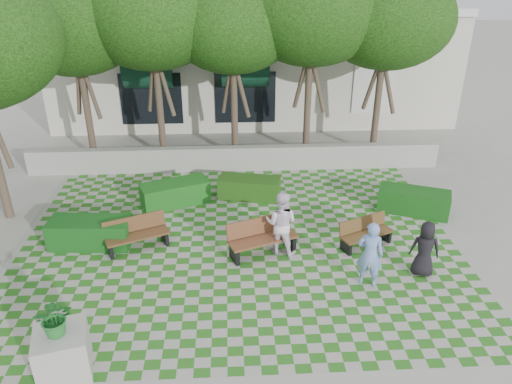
{
  "coord_description": "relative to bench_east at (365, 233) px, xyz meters",
  "views": [
    {
      "loc": [
        -0.16,
        -10.76,
        7.54
      ],
      "look_at": [
        0.5,
        1.5,
        1.4
      ],
      "focal_mm": 35.0,
      "sensor_mm": 36.0,
      "label": 1
    }
  ],
  "objects": [
    {
      "name": "ground",
      "position": [
        -3.48,
        -0.84,
        -0.39
      ],
      "size": [
        90.0,
        90.0,
        0.0
      ],
      "primitive_type": "plane",
      "color": "gray",
      "rests_on": "ground"
    },
    {
      "name": "tree_row",
      "position": [
        -5.35,
        5.11,
        4.79
      ],
      "size": [
        17.7,
        13.4,
        7.41
      ],
      "color": "#47382B",
      "rests_on": "ground"
    },
    {
      "name": "hedge_midright",
      "position": [
        -3.07,
        3.08,
        -0.04
      ],
      "size": [
        2.1,
        1.19,
        0.69
      ],
      "primitive_type": "cube",
      "rotation": [
        0.0,
        0.0,
        -0.21
      ],
      "color": "#1C4512",
      "rests_on": "ground"
    },
    {
      "name": "bench_west",
      "position": [
        -6.27,
        0.2,
        0.04
      ],
      "size": [
        1.78,
        1.18,
        0.89
      ],
      "rotation": [
        0.0,
        0.0,
        0.4
      ],
      "color": "#51321B",
      "rests_on": "ground"
    },
    {
      "name": "person_blue",
      "position": [
        -0.38,
        -1.75,
        0.48
      ],
      "size": [
        0.73,
        0.6,
        1.73
      ],
      "primitive_type": "imported",
      "rotation": [
        0.0,
        0.0,
        2.81
      ],
      "color": "#7596D5",
      "rests_on": "ground"
    },
    {
      "name": "lawn",
      "position": [
        -3.48,
        0.16,
        -0.38
      ],
      "size": [
        12.0,
        12.0,
        0.0
      ],
      "primitive_type": "plane",
      "color": "#2B721E",
      "rests_on": "ground"
    },
    {
      "name": "hedge_west",
      "position": [
        -7.58,
        0.42,
        -0.0
      ],
      "size": [
        2.26,
        1.04,
        0.77
      ],
      "primitive_type": "cube",
      "rotation": [
        0.0,
        0.0,
        -0.07
      ],
      "color": "#124617",
      "rests_on": "ground"
    },
    {
      "name": "hedge_midleft",
      "position": [
        -5.46,
        2.76,
        -0.02
      ],
      "size": [
        2.28,
        1.57,
        0.74
      ],
      "primitive_type": "cube",
      "rotation": [
        0.0,
        0.0,
        0.38
      ],
      "color": "#165217",
      "rests_on": "ground"
    },
    {
      "name": "planter_front",
      "position": [
        -6.97,
        -4.22,
        0.31
      ],
      "size": [
        1.18,
        1.18,
        1.73
      ],
      "rotation": [
        0.0,
        0.0,
        0.24
      ],
      "color": "#9E9B93",
      "rests_on": "ground"
    },
    {
      "name": "hedge_east",
      "position": [
        1.98,
        1.82,
        -0.02
      ],
      "size": [
        2.28,
        1.59,
        0.74
      ],
      "primitive_type": "cube",
      "rotation": [
        0.0,
        0.0,
        -0.39
      ],
      "color": "#124513",
      "rests_on": "ground"
    },
    {
      "name": "bench_east",
      "position": [
        0.0,
        0.0,
        0.0
      ],
      "size": [
        1.61,
        1.1,
        0.81
      ],
      "rotation": [
        0.0,
        0.0,
        0.43
      ],
      "color": "#50371B",
      "rests_on": "ground"
    },
    {
      "name": "retaining_wall",
      "position": [
        -3.48,
        5.36,
        0.06
      ],
      "size": [
        15.0,
        0.36,
        0.9
      ],
      "primitive_type": "cube",
      "color": "#9E9B93",
      "rests_on": "ground"
    },
    {
      "name": "building",
      "position": [
        -2.55,
        13.24,
        2.13
      ],
      "size": [
        18.0,
        8.92,
        5.15
      ],
      "color": "beige",
      "rests_on": "ground"
    },
    {
      "name": "person_dark",
      "position": [
        1.11,
        -1.41,
        0.35
      ],
      "size": [
        0.83,
        0.65,
        1.48
      ],
      "primitive_type": "imported",
      "rotation": [
        0.0,
        0.0,
        2.86
      ],
      "color": "black",
      "rests_on": "ground"
    },
    {
      "name": "bench_mid",
      "position": [
        -2.88,
        -0.23,
        0.08
      ],
      "size": [
        1.96,
        1.25,
        0.98
      ],
      "rotation": [
        0.0,
        0.0,
        0.37
      ],
      "color": "brown",
      "rests_on": "ground"
    },
    {
      "name": "person_white",
      "position": [
        -2.36,
        -0.21,
        0.51
      ],
      "size": [
        1.05,
        0.93,
        1.79
      ],
      "primitive_type": "imported",
      "rotation": [
        0.0,
        0.0,
        2.8
      ],
      "color": "white",
      "rests_on": "ground"
    }
  ]
}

